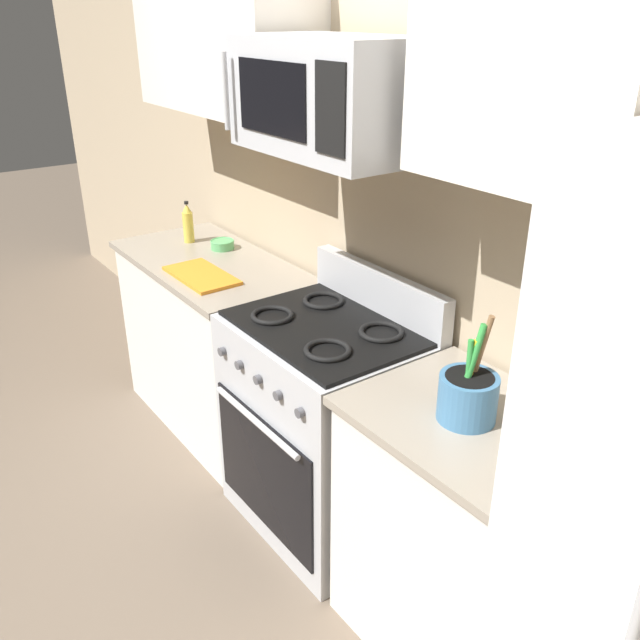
# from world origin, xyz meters

# --- Properties ---
(ground_plane) EXTENTS (16.00, 16.00, 0.00)m
(ground_plane) POSITION_xyz_m (0.00, 0.00, 0.00)
(ground_plane) COLOR #6B5B4C
(wall_back) EXTENTS (8.00, 0.10, 2.60)m
(wall_back) POSITION_xyz_m (0.00, 1.03, 1.30)
(wall_back) COLOR tan
(wall_back) RESTS_ON ground
(counter_left) EXTENTS (1.14, 0.59, 0.91)m
(counter_left) POSITION_xyz_m (-0.96, 0.66, 0.46)
(counter_left) COLOR silver
(counter_left) RESTS_ON ground
(range_oven) EXTENTS (0.76, 0.63, 1.09)m
(range_oven) POSITION_xyz_m (-0.00, 0.66, 0.47)
(range_oven) COLOR #B2B5BA
(range_oven) RESTS_ON ground
(counter_right) EXTENTS (0.70, 0.59, 0.91)m
(counter_right) POSITION_xyz_m (0.74, 0.66, 0.46)
(counter_right) COLOR silver
(counter_right) RESTS_ON ground
(microwave) EXTENTS (0.71, 0.44, 0.37)m
(microwave) POSITION_xyz_m (-0.00, 0.69, 1.76)
(microwave) COLOR #B2B5BA
(upper_cabinets_left) EXTENTS (1.13, 0.34, 0.76)m
(upper_cabinets_left) POSITION_xyz_m (-0.96, 0.81, 1.98)
(upper_cabinets_left) COLOR silver
(upper_cabinets_right) EXTENTS (0.69, 0.34, 0.76)m
(upper_cabinets_right) POSITION_xyz_m (0.75, 0.81, 1.98)
(upper_cabinets_right) COLOR silver
(utensil_crock) EXTENTS (0.18, 0.18, 0.34)m
(utensil_crock) POSITION_xyz_m (0.74, 0.64, 0.99)
(utensil_crock) COLOR teal
(utensil_crock) RESTS_ON counter_right
(cutting_board) EXTENTS (0.40, 0.21, 0.02)m
(cutting_board) POSITION_xyz_m (-0.77, 0.53, 0.92)
(cutting_board) COLOR orange
(cutting_board) RESTS_ON counter_left
(bottle_oil) EXTENTS (0.06, 0.06, 0.22)m
(bottle_oil) POSITION_xyz_m (-1.27, 0.71, 1.01)
(bottle_oil) COLOR gold
(bottle_oil) RESTS_ON counter_left
(prep_bowl) EXTENTS (0.12, 0.12, 0.05)m
(prep_bowl) POSITION_xyz_m (-1.07, 0.80, 0.93)
(prep_bowl) COLOR #59AD66
(prep_bowl) RESTS_ON counter_left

